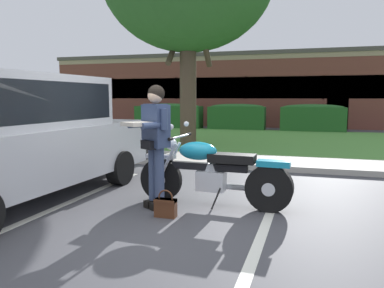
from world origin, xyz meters
name	(u,v)px	position (x,y,z in m)	size (l,w,h in m)	color
ground_plane	(165,218)	(0.00, 0.00, 0.00)	(140.00, 140.00, 0.00)	#424247
curb_strip	(222,165)	(0.00, 3.54, 0.06)	(60.00, 0.20, 0.12)	#ADA89E
concrete_walk	(230,160)	(0.00, 4.39, 0.04)	(60.00, 1.50, 0.08)	#ADA89E
grass_lawn	(254,140)	(0.00, 9.01, 0.03)	(60.00, 7.73, 0.06)	#518E3D
stall_stripe_0	(67,203)	(-1.60, 0.20, 0.00)	(0.12, 4.40, 0.01)	silver
stall_stripe_1	(267,222)	(1.27, 0.20, 0.00)	(0.12, 4.40, 0.01)	silver
motorcycle	(219,173)	(0.55, 0.70, 0.48)	(2.24, 0.82, 1.18)	black
rider_person	(155,136)	(-0.28, 0.37, 1.01)	(0.60, 0.67, 1.70)	black
handbag	(165,206)	(0.00, 0.02, 0.14)	(0.28, 0.13, 0.36)	#562D19
parked_suv_adjacent	(12,138)	(-2.39, 0.06, 0.96)	(2.22, 4.94, 1.86)	#B7BABF
hedge_left	(169,115)	(-4.76, 13.07, 0.65)	(3.33, 0.90, 1.24)	#235623
hedge_center_left	(237,116)	(-1.35, 13.07, 0.65)	(2.64, 0.90, 1.24)	#235623
hedge_center_right	(313,117)	(2.06, 13.07, 0.65)	(2.78, 0.90, 1.24)	#235623
brick_building	(256,91)	(-1.22, 18.92, 1.95)	(22.42, 8.10, 3.89)	brown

